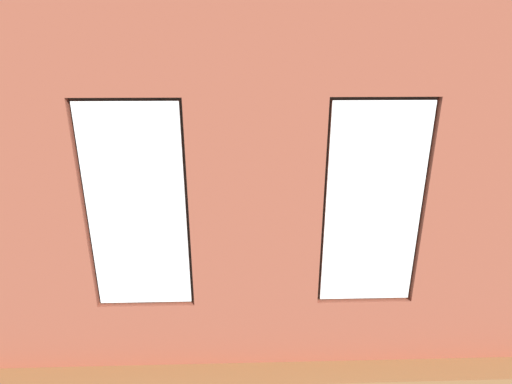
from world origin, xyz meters
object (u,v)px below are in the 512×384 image
at_px(tv_flatscreen, 68,192).
at_px(potted_plant_corner_far_left, 494,265).
at_px(potted_plant_corner_near_left, 386,179).
at_px(media_console, 74,230).
at_px(candle_jar, 270,220).
at_px(potted_plant_near_tv, 82,224).
at_px(coffee_table, 264,224).
at_px(potted_plant_beside_window_right, 53,255).
at_px(papasan_chair, 209,190).
at_px(potted_plant_between_couches, 303,266).
at_px(couch_left, 418,237).
at_px(remote_silver, 254,218).
at_px(cup_ceramic, 264,218).
at_px(table_plant_small, 240,216).
at_px(remote_gray, 284,217).
at_px(couch_by_window, 181,297).

bearing_deg(tv_flatscreen, potted_plant_corner_far_left, 159.10).
bearing_deg(potted_plant_corner_near_left, media_console, 14.05).
relative_size(tv_flatscreen, potted_plant_corner_near_left, 1.24).
height_order(candle_jar, tv_flatscreen, tv_flatscreen).
xyz_separation_m(potted_plant_near_tv, potted_plant_corner_near_left, (-5.14, -2.34, -0.13)).
relative_size(coffee_table, potted_plant_beside_window_right, 0.85).
xyz_separation_m(papasan_chair, potted_plant_beside_window_right, (1.40, 3.57, 0.51)).
bearing_deg(coffee_table, potted_plant_corner_far_left, 140.96).
relative_size(potted_plant_between_couches, potted_plant_near_tv, 0.86).
xyz_separation_m(couch_left, potted_plant_near_tv, (4.99, 0.33, 0.43)).
distance_m(remote_silver, papasan_chair, 1.65).
bearing_deg(cup_ceramic, tv_flatscreen, -2.02).
bearing_deg(papasan_chair, media_console, 33.22).
distance_m(coffee_table, tv_flatscreen, 3.20).
bearing_deg(potted_plant_near_tv, candle_jar, -165.59).
bearing_deg(candle_jar, table_plant_small, 0.00).
relative_size(remote_gray, papasan_chair, 0.14).
height_order(couch_by_window, potted_plant_corner_near_left, potted_plant_corner_near_left).
distance_m(couch_by_window, coffee_table, 2.24).
bearing_deg(remote_gray, cup_ceramic, 75.21).
height_order(couch_left, media_console, couch_left).
xyz_separation_m(potted_plant_between_couches, potted_plant_corner_near_left, (-2.17, -3.45, -0.05)).
bearing_deg(cup_ceramic, table_plant_small, 15.99).
xyz_separation_m(remote_gray, papasan_chair, (1.36, -1.38, 0.02)).
distance_m(potted_plant_corner_near_left, potted_plant_corner_far_left, 3.60).
bearing_deg(papasan_chair, cup_ceramic, 123.85).
relative_size(couch_by_window, remote_gray, 11.58).
height_order(papasan_chair, potted_plant_corner_near_left, potted_plant_corner_near_left).
bearing_deg(potted_plant_between_couches, remote_silver, -75.33).
bearing_deg(cup_ceramic, remote_gray, -159.96).
xyz_separation_m(cup_ceramic, potted_plant_near_tv, (2.60, 0.80, 0.30)).
distance_m(media_console, papasan_chair, 2.57).
bearing_deg(potted_plant_corner_far_left, remote_gray, -44.98).
xyz_separation_m(potted_plant_near_tv, potted_plant_beside_window_right, (-0.19, 1.26, 0.20)).
bearing_deg(papasan_chair, coffee_table, 123.85).
bearing_deg(coffee_table, papasan_chair, -56.15).
bearing_deg(potted_plant_between_couches, papasan_chair, -68.08).
height_order(coffee_table, papasan_chair, papasan_chair).
relative_size(remote_silver, potted_plant_corner_far_left, 0.13).
height_order(cup_ceramic, potted_plant_corner_near_left, potted_plant_corner_near_left).
distance_m(cup_ceramic, candle_jar, 0.15).
bearing_deg(potted_plant_near_tv, couch_left, -176.20).
xyz_separation_m(papasan_chair, potted_plant_near_tv, (1.59, 2.31, 0.31)).
bearing_deg(potted_plant_corner_far_left, tv_flatscreen, -20.90).
bearing_deg(potted_plant_between_couches, media_console, -29.91).
bearing_deg(couch_left, candle_jar, -94.02).
bearing_deg(table_plant_small, potted_plant_corner_far_left, 146.28).
xyz_separation_m(couch_by_window, potted_plant_near_tv, (1.53, -1.16, 0.44)).
bearing_deg(couch_by_window, cup_ceramic, -118.52).
bearing_deg(candle_jar, media_console, -3.84).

